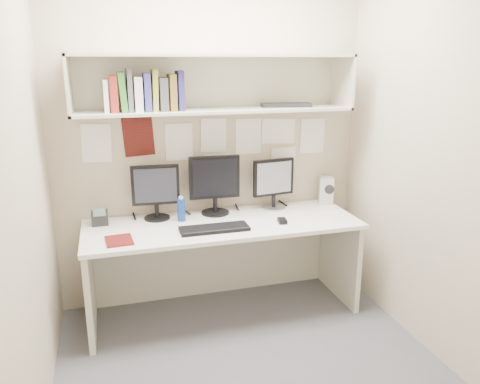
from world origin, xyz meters
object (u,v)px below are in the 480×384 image
object	(u,v)px
desk	(223,267)
keyboard	(214,229)
maroon_notebook	(119,240)
monitor_right	(274,181)
monitor_center	(215,182)
speaker	(326,190)
desk_phone	(100,218)
monitor_left	(156,189)

from	to	relation	value
desk	keyboard	size ratio (longest dim) A/B	4.13
desk	maroon_notebook	world-z (taller)	maroon_notebook
desk	keyboard	distance (m)	0.42
monitor_right	maroon_notebook	size ratio (longest dim) A/B	1.92
desk	monitor_right	world-z (taller)	monitor_right
monitor_center	maroon_notebook	world-z (taller)	monitor_center
monitor_center	maroon_notebook	xyz separation A→B (m)	(-0.74, -0.40, -0.24)
keyboard	speaker	world-z (taller)	speaker
monitor_center	desk_phone	distance (m)	0.88
maroon_notebook	desk_phone	world-z (taller)	desk_phone
monitor_right	monitor_left	bearing A→B (deg)	171.66
desk	keyboard	bearing A→B (deg)	-123.15
desk	monitor_center	distance (m)	0.65
monitor_center	speaker	distance (m)	0.96
monitor_right	maroon_notebook	xyz separation A→B (m)	(-1.22, -0.40, -0.22)
monitor_center	desk_phone	size ratio (longest dim) A/B	3.27
desk	desk_phone	bearing A→B (deg)	167.60
maroon_notebook	desk_phone	size ratio (longest dim) A/B	1.51
monitor_left	keyboard	distance (m)	0.56
monitor_center	monitor_right	xyz separation A→B (m)	(0.48, 0.00, -0.03)
monitor_right	desk_phone	world-z (taller)	monitor_right
monitor_left	speaker	size ratio (longest dim) A/B	1.84
monitor_right	maroon_notebook	distance (m)	1.30
monitor_right	keyboard	world-z (taller)	monitor_right
monitor_right	maroon_notebook	bearing A→B (deg)	-170.21
keyboard	speaker	distance (m)	1.11
monitor_center	monitor_right	size ratio (longest dim) A/B	1.13
monitor_left	maroon_notebook	world-z (taller)	monitor_left
monitor_right	monitor_center	bearing A→B (deg)	171.68
desk	monitor_left	xyz separation A→B (m)	(-0.46, 0.22, 0.59)
desk	monitor_left	size ratio (longest dim) A/B	4.89
desk	monitor_center	size ratio (longest dim) A/B	4.41
maroon_notebook	desk_phone	xyz separation A→B (m)	(-0.12, 0.37, 0.05)
monitor_right	keyboard	bearing A→B (deg)	-155.37
monitor_right	keyboard	distance (m)	0.71
monitor_left	speaker	distance (m)	1.40
monitor_left	monitor_center	size ratio (longest dim) A/B	0.90
desk	maroon_notebook	size ratio (longest dim) A/B	9.59
keyboard	speaker	xyz separation A→B (m)	(1.04, 0.38, 0.10)
monitor_center	desk	bearing A→B (deg)	-85.76
monitor_left	desk_phone	distance (m)	0.45
monitor_right	speaker	bearing A→B (deg)	-7.43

